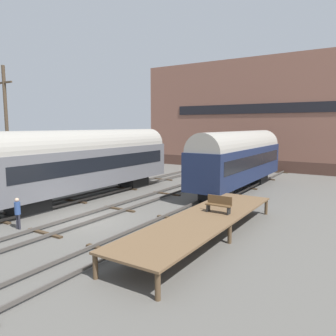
{
  "coord_description": "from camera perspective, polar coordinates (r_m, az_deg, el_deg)",
  "views": [
    {
      "loc": [
        14.54,
        -13.63,
        5.73
      ],
      "look_at": [
        0.0,
        9.2,
        2.2
      ],
      "focal_mm": 35.0,
      "sensor_mm": 36.0,
      "label": 1
    }
  ],
  "objects": [
    {
      "name": "ground_plane",
      "position": [
        20.74,
        -13.95,
        -8.83
      ],
      "size": [
        200.0,
        200.0,
        0.0
      ],
      "primitive_type": "plane",
      "color": "#56544F"
    },
    {
      "name": "track_left",
      "position": [
        24.08,
        -21.43,
        -6.51
      ],
      "size": [
        2.6,
        60.0,
        0.26
      ],
      "color": "#4C4742",
      "rests_on": "ground"
    },
    {
      "name": "track_middle",
      "position": [
        20.7,
        -13.97,
        -8.46
      ],
      "size": [
        2.6,
        60.0,
        0.26
      ],
      "color": "#4C4742",
      "rests_on": "ground"
    },
    {
      "name": "track_right",
      "position": [
        17.83,
        -3.74,
        -10.85
      ],
      "size": [
        2.6,
        60.0,
        0.26
      ],
      "color": "#4C4742",
      "rests_on": "ground"
    },
    {
      "name": "train_car_navy",
      "position": [
        29.26,
        12.29,
        1.85
      ],
      "size": [
        3.01,
        15.0,
        5.24
      ],
      "color": "black",
      "rests_on": "ground"
    },
    {
      "name": "train_car_grey",
      "position": [
        26.56,
        -13.55,
        1.46
      ],
      "size": [
        3.03,
        17.04,
        5.38
      ],
      "color": "black",
      "rests_on": "ground"
    },
    {
      "name": "station_platform",
      "position": [
        16.95,
        6.23,
        -8.86
      ],
      "size": [
        3.13,
        12.78,
        1.07
      ],
      "color": "brown",
      "rests_on": "ground"
    },
    {
      "name": "bench",
      "position": [
        17.87,
        8.86,
        -6.17
      ],
      "size": [
        1.4,
        0.4,
        0.91
      ],
      "color": "brown",
      "rests_on": "station_platform"
    },
    {
      "name": "person_worker",
      "position": [
        20.03,
        -24.73,
        -6.71
      ],
      "size": [
        0.32,
        0.32,
        1.77
      ],
      "color": "#282833",
      "rests_on": "ground"
    },
    {
      "name": "utility_pole",
      "position": [
        26.37,
        -26.21,
        5.35
      ],
      "size": [
        1.8,
        0.24,
        9.92
      ],
      "color": "#473828",
      "rests_on": "ground"
    },
    {
      "name": "warehouse_building",
      "position": [
        48.06,
        18.01,
        8.71
      ],
      "size": [
        34.05,
        11.05,
        14.21
      ],
      "color": "#4F342A",
      "rests_on": "ground"
    }
  ]
}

